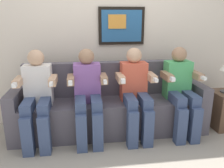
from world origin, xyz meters
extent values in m
plane|color=#9E9384|center=(0.00, 0.00, 0.00)|extent=(6.34, 6.34, 0.00)
cube|color=beige|center=(0.00, 0.77, 1.30)|extent=(4.88, 0.05, 2.60)
cube|color=black|center=(0.21, 0.72, 1.35)|extent=(0.63, 0.03, 0.50)
cube|color=#26598C|center=(0.21, 0.71, 1.35)|extent=(0.55, 0.02, 0.42)
cube|color=orange|center=(0.15, 0.70, 1.41)|extent=(0.24, 0.02, 0.18)
cube|color=#514C56|center=(0.00, 0.29, 0.23)|extent=(2.20, 0.58, 0.45)
cube|color=#514C56|center=(0.00, 0.51, 0.68)|extent=(2.20, 0.14, 0.45)
cube|color=#514C56|center=(-1.17, 0.29, 0.31)|extent=(0.14, 0.58, 0.62)
cube|color=#514C56|center=(1.17, 0.29, 0.31)|extent=(0.14, 0.58, 0.62)
cube|color=white|center=(-0.87, 0.28, 0.69)|extent=(0.32, 0.20, 0.48)
sphere|color=tan|center=(-0.87, 0.28, 1.02)|extent=(0.19, 0.19, 0.19)
cube|color=#38476B|center=(-0.96, 0.08, 0.51)|extent=(0.12, 0.40, 0.12)
cube|color=#38476B|center=(-0.78, 0.08, 0.51)|extent=(0.12, 0.40, 0.12)
cube|color=#38476B|center=(-0.96, -0.12, 0.23)|extent=(0.12, 0.12, 0.45)
cube|color=#38476B|center=(-0.78, -0.12, 0.23)|extent=(0.12, 0.12, 0.45)
cube|color=tan|center=(-1.06, 0.16, 0.77)|extent=(0.08, 0.28, 0.08)
cube|color=tan|center=(-0.68, 0.16, 0.77)|extent=(0.08, 0.28, 0.08)
cube|color=white|center=(-0.68, 0.00, 0.78)|extent=(0.04, 0.13, 0.04)
cube|color=white|center=(-1.06, 0.00, 0.78)|extent=(0.04, 0.10, 0.04)
cube|color=#8C59A5|center=(-0.29, 0.28, 0.69)|extent=(0.32, 0.20, 0.48)
sphere|color=#9E7556|center=(-0.29, 0.28, 1.02)|extent=(0.19, 0.19, 0.19)
cube|color=#38476B|center=(-0.38, 0.08, 0.51)|extent=(0.12, 0.40, 0.12)
cube|color=#38476B|center=(-0.20, 0.08, 0.51)|extent=(0.12, 0.40, 0.12)
cube|color=#38476B|center=(-0.38, -0.12, 0.23)|extent=(0.12, 0.12, 0.45)
cube|color=#38476B|center=(-0.20, -0.12, 0.23)|extent=(0.12, 0.12, 0.45)
cube|color=#9E7556|center=(-0.48, 0.16, 0.77)|extent=(0.08, 0.28, 0.08)
cube|color=#9E7556|center=(-0.10, 0.16, 0.77)|extent=(0.08, 0.28, 0.08)
cube|color=white|center=(-0.10, 0.00, 0.78)|extent=(0.04, 0.13, 0.04)
cube|color=white|center=(-0.48, 0.00, 0.78)|extent=(0.04, 0.10, 0.04)
cube|color=#D8593F|center=(0.29, 0.28, 0.69)|extent=(0.32, 0.20, 0.48)
sphere|color=tan|center=(0.29, 0.28, 1.02)|extent=(0.19, 0.19, 0.19)
cube|color=#38476B|center=(0.20, 0.08, 0.51)|extent=(0.12, 0.40, 0.12)
cube|color=#38476B|center=(0.38, 0.08, 0.51)|extent=(0.12, 0.40, 0.12)
cube|color=#38476B|center=(0.20, -0.12, 0.23)|extent=(0.12, 0.12, 0.45)
cube|color=#38476B|center=(0.38, -0.12, 0.23)|extent=(0.12, 0.12, 0.45)
cube|color=tan|center=(0.10, 0.16, 0.77)|extent=(0.08, 0.28, 0.08)
cube|color=tan|center=(0.48, 0.16, 0.77)|extent=(0.08, 0.28, 0.08)
cube|color=white|center=(0.48, 0.00, 0.78)|extent=(0.04, 0.13, 0.04)
cube|color=white|center=(0.10, 0.00, 0.78)|extent=(0.04, 0.10, 0.04)
cube|color=#4CB266|center=(0.87, 0.28, 0.69)|extent=(0.32, 0.20, 0.48)
sphere|color=#9E7556|center=(0.87, 0.28, 1.02)|extent=(0.19, 0.19, 0.19)
cube|color=#38476B|center=(0.78, 0.08, 0.51)|extent=(0.12, 0.40, 0.12)
cube|color=#38476B|center=(0.96, 0.08, 0.51)|extent=(0.12, 0.40, 0.12)
cube|color=#38476B|center=(0.78, -0.12, 0.23)|extent=(0.12, 0.12, 0.45)
cube|color=#38476B|center=(0.96, -0.12, 0.23)|extent=(0.12, 0.12, 0.45)
cube|color=#9E7556|center=(0.68, 0.16, 0.77)|extent=(0.08, 0.28, 0.08)
cube|color=#9E7556|center=(1.06, 0.16, 0.77)|extent=(0.08, 0.28, 0.08)
cube|color=white|center=(1.06, 0.00, 0.78)|extent=(0.04, 0.13, 0.04)
cube|color=white|center=(0.68, 0.00, 0.78)|extent=(0.04, 0.10, 0.04)
camera|label=1|loc=(-0.36, -2.44, 1.47)|focal=36.63mm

